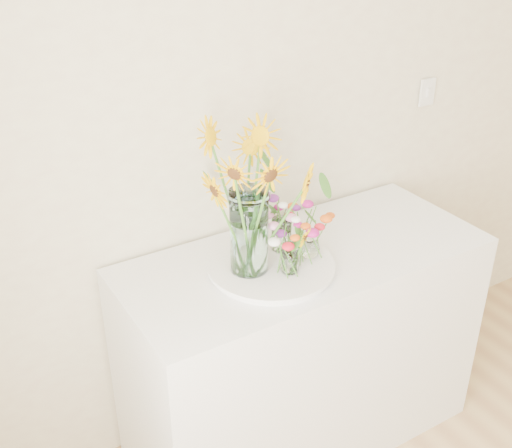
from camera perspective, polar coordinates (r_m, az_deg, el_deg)
name	(u,v)px	position (r m, az deg, el deg)	size (l,w,h in m)	color
counter	(301,349)	(2.65, 4.06, -11.01)	(1.40, 0.60, 0.90)	white
tray	(271,268)	(2.27, 1.35, -3.91)	(0.43, 0.43, 0.03)	white
mason_jar	(249,232)	(2.16, -0.63, -0.71)	(0.13, 0.13, 0.30)	#C8F2F9
sunflower_bouquet	(249,201)	(2.10, -0.65, 2.07)	(0.64, 0.64, 0.54)	#F4B505
small_vase_a	(290,259)	(2.20, 3.05, -3.13)	(0.06, 0.06, 0.11)	white
wildflower_posy_a	(290,248)	(2.18, 3.08, -2.13)	(0.20, 0.20, 0.20)	#E15913
small_vase_b	(309,243)	(2.29, 4.78, -1.70)	(0.08, 0.08, 0.11)	white
wildflower_posy_b	(310,232)	(2.27, 4.82, -0.72)	(0.23, 0.23, 0.20)	#E15913
small_vase_c	(281,235)	(2.33, 2.28, -0.95)	(0.07, 0.07, 0.13)	white
wildflower_posy_c	(282,224)	(2.30, 2.30, 0.02)	(0.17, 0.17, 0.22)	#E15913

